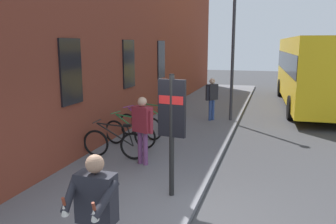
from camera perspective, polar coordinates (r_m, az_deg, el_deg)
name	(u,v)px	position (r m, az deg, el deg)	size (l,w,h in m)	color
ground	(262,139)	(11.72, 15.37, -4.36)	(60.00, 60.00, 0.00)	#38383A
sidewalk_pavement	(194,119)	(13.97, 4.35, -1.24)	(24.00, 3.50, 0.12)	slate
station_facade	(154,34)	(15.17, -2.35, 12.84)	(22.00, 0.65, 7.00)	brown
bicycle_nearest_sign	(115,144)	(9.12, -8.84, -5.19)	(0.48, 1.77, 0.97)	black
bicycle_far_end	(130,133)	(10.11, -6.36, -3.51)	(0.52, 1.75, 0.97)	black
bicycle_mid_rack	(140,126)	(10.99, -4.67, -2.28)	(0.70, 1.69, 0.97)	black
bicycle_by_door	(155,119)	(11.91, -2.23, -1.19)	(0.48, 1.77, 0.97)	black
transit_info_sign	(172,116)	(6.52, 0.63, -0.70)	(0.16, 0.56, 2.40)	black
city_bus	(312,68)	(18.25, 22.79, 6.75)	(10.61, 3.06, 3.35)	yellow
pedestrian_by_facade	(142,124)	(8.42, -4.26, -1.93)	(0.40, 0.61, 1.69)	#723F72
pedestrian_crossing_street	(212,95)	(13.48, 7.28, 2.85)	(0.55, 0.45, 1.65)	#334C8C
tourist_with_hotdogs	(96,206)	(4.36, -11.89, -15.04)	(0.57, 0.65, 1.67)	#4C724C
street_lamp	(233,40)	(13.46, 10.77, 11.61)	(0.28, 0.28, 5.21)	#333338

